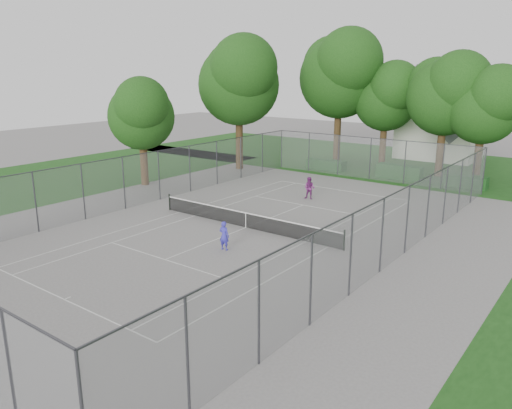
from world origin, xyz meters
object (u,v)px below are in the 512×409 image
Objects in this scene: girl_player at (224,236)px; woman_player at (309,188)px; tennis_net at (246,219)px; house at (441,121)px.

woman_player is at bearing -88.69° from girl_player.
girl_player reaches higher than tennis_net.
woman_player is at bearing -94.51° from house.
house is (1.29, 31.07, 3.32)m from tennis_net.
girl_player is 11.79m from woman_player.
tennis_net is 8.44× the size of girl_player.
house is 6.25× the size of girl_player.
girl_player is 0.95× the size of woman_player.
girl_player is (1.40, -3.58, 0.25)m from tennis_net.
house reaches higher than girl_player.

